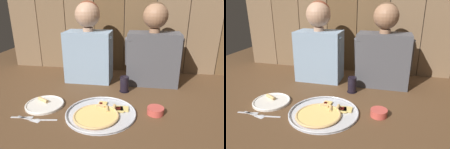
% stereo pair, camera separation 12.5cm
% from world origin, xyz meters
% --- Properties ---
extents(ground_plane, '(3.20, 3.20, 0.00)m').
position_xyz_m(ground_plane, '(0.00, 0.00, 0.00)').
color(ground_plane, brown).
extents(pizza_tray, '(0.42, 0.42, 0.03)m').
position_xyz_m(pizza_tray, '(-0.05, -0.12, 0.01)').
color(pizza_tray, silver).
rests_on(pizza_tray, ground).
extents(dinner_plate, '(0.24, 0.24, 0.03)m').
position_xyz_m(dinner_plate, '(-0.43, -0.06, 0.01)').
color(dinner_plate, white).
rests_on(dinner_plate, ground).
extents(drinking_glass, '(0.07, 0.07, 0.12)m').
position_xyz_m(drinking_glass, '(0.06, 0.24, 0.06)').
color(drinking_glass, black).
rests_on(drinking_glass, ground).
extents(dipping_bowl, '(0.10, 0.10, 0.04)m').
position_xyz_m(dipping_bowl, '(0.27, -0.05, 0.02)').
color(dipping_bowl, '#CC4C42').
rests_on(dipping_bowl, ground).
extents(table_fork, '(0.13, 0.03, 0.01)m').
position_xyz_m(table_fork, '(-0.49, -0.21, 0.00)').
color(table_fork, silver).
rests_on(table_fork, ground).
extents(table_knife, '(0.15, 0.06, 0.01)m').
position_xyz_m(table_knife, '(-0.45, -0.23, 0.00)').
color(table_knife, silver).
rests_on(table_knife, ground).
extents(table_spoon, '(0.14, 0.04, 0.01)m').
position_xyz_m(table_spoon, '(-0.38, -0.23, 0.00)').
color(table_spoon, silver).
rests_on(table_spoon, ground).
extents(diner_left, '(0.40, 0.23, 0.64)m').
position_xyz_m(diner_left, '(-0.26, 0.43, 0.30)').
color(diner_left, '#849EB7').
rests_on(diner_left, ground).
extents(diner_right, '(0.43, 0.21, 0.63)m').
position_xyz_m(diner_right, '(0.26, 0.43, 0.29)').
color(diner_right, '#4C4C51').
rests_on(diner_right, ground).
extents(wooden_backdrop_wall, '(2.19, 0.03, 1.12)m').
position_xyz_m(wooden_backdrop_wall, '(0.00, 0.73, 0.56)').
color(wooden_backdrop_wall, brown).
rests_on(wooden_backdrop_wall, ground).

